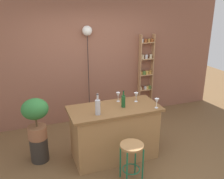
# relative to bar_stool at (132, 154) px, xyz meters

# --- Properties ---
(ground) EXTENTS (12.00, 12.00, 0.00)m
(ground) POSITION_rel_bar_stool_xyz_m (-0.01, 0.39, -0.47)
(ground) COLOR brown
(back_wall) EXTENTS (6.40, 0.10, 2.80)m
(back_wall) POSITION_rel_bar_stool_xyz_m (-0.01, 2.34, 0.93)
(back_wall) COLOR #8C5642
(back_wall) RESTS_ON ground
(kitchen_counter) EXTENTS (1.51, 0.71, 0.92)m
(kitchen_counter) POSITION_rel_bar_stool_xyz_m (-0.01, 0.69, -0.00)
(kitchen_counter) COLOR #9E7042
(kitchen_counter) RESTS_ON ground
(bar_stool) EXTENTS (0.35, 0.35, 0.62)m
(bar_stool) POSITION_rel_bar_stool_xyz_m (0.00, 0.00, 0.00)
(bar_stool) COLOR #196642
(bar_stool) RESTS_ON ground
(spice_shelf) EXTENTS (0.35, 0.12, 1.88)m
(spice_shelf) POSITION_rel_bar_stool_xyz_m (1.35, 2.20, 0.48)
(spice_shelf) COLOR tan
(spice_shelf) RESTS_ON ground
(plant_stool) EXTENTS (0.30, 0.30, 0.43)m
(plant_stool) POSITION_rel_bar_stool_xyz_m (-1.24, 1.01, -0.25)
(plant_stool) COLOR #2D2823
(plant_stool) RESTS_ON ground
(potted_plant) EXTENTS (0.43, 0.39, 0.70)m
(potted_plant) POSITION_rel_bar_stool_xyz_m (-1.24, 1.01, 0.38)
(potted_plant) COLOR #935B3D
(potted_plant) RESTS_ON plant_stool
(bottle_sauce_amber) EXTENTS (0.07, 0.07, 0.29)m
(bottle_sauce_amber) POSITION_rel_bar_stool_xyz_m (0.13, 0.65, 0.57)
(bottle_sauce_amber) COLOR #194C23
(bottle_sauce_amber) RESTS_ON kitchen_counter
(bottle_spirits_clear) EXTENTS (0.08, 0.08, 0.34)m
(bottle_spirits_clear) POSITION_rel_bar_stool_xyz_m (-0.34, 0.53, 0.59)
(bottle_spirits_clear) COLOR #B2B2B7
(bottle_spirits_clear) RESTS_ON kitchen_counter
(wine_glass_left) EXTENTS (0.07, 0.07, 0.16)m
(wine_glass_left) POSITION_rel_bar_stool_xyz_m (0.43, 0.80, 0.57)
(wine_glass_left) COLOR silver
(wine_glass_left) RESTS_ON kitchen_counter
(wine_glass_center) EXTENTS (0.07, 0.07, 0.16)m
(wine_glass_center) POSITION_rel_bar_stool_xyz_m (0.63, 0.44, 0.57)
(wine_glass_center) COLOR silver
(wine_glass_center) RESTS_ON kitchen_counter
(wine_glass_right) EXTENTS (0.07, 0.07, 0.16)m
(wine_glass_right) POSITION_rel_bar_stool_xyz_m (0.15, 0.92, 0.57)
(wine_glass_right) COLOR silver
(wine_glass_right) RESTS_ON kitchen_counter
(pendant_globe_light) EXTENTS (0.21, 0.21, 2.10)m
(pendant_globe_light) POSITION_rel_bar_stool_xyz_m (-0.03, 2.23, 1.50)
(pendant_globe_light) COLOR black
(pendant_globe_light) RESTS_ON ground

